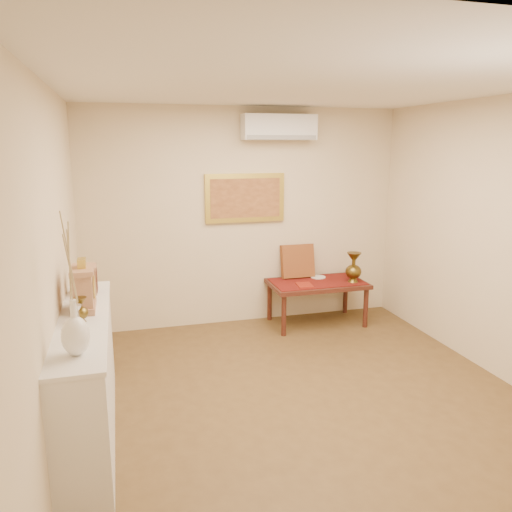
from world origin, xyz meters
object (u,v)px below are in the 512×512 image
object	(u,v)px
white_vase	(71,284)
wooden_chest	(88,279)
brass_urn_tall	(354,264)
display_ledge	(88,377)
mantel_clock	(84,288)
low_table	(317,287)

from	to	relation	value
white_vase	wooden_chest	size ratio (longest dim) A/B	3.69
white_vase	brass_urn_tall	xyz separation A→B (m)	(3.09, 2.46, -0.64)
wooden_chest	display_ledge	bearing A→B (deg)	-91.04
mantel_clock	low_table	world-z (taller)	mantel_clock
low_table	mantel_clock	bearing A→B (deg)	-147.56
white_vase	low_table	size ratio (longest dim) A/B	0.75
mantel_clock	low_table	size ratio (longest dim) A/B	0.34
white_vase	brass_urn_tall	bearing A→B (deg)	38.46
wooden_chest	mantel_clock	bearing A→B (deg)	-90.21
brass_urn_tall	mantel_clock	distance (m)	3.48
mantel_clock	low_table	bearing A→B (deg)	32.44
display_ledge	mantel_clock	world-z (taller)	mantel_clock
mantel_clock	wooden_chest	size ratio (longest dim) A/B	1.68
white_vase	low_table	bearing A→B (deg)	44.20
display_ledge	brass_urn_tall	bearing A→B (deg)	29.34
brass_urn_tall	wooden_chest	bearing A→B (deg)	-160.53
mantel_clock	display_ledge	bearing A→B (deg)	-93.13
white_vase	mantel_clock	xyz separation A→B (m)	(0.00, 0.90, -0.28)
brass_urn_tall	wooden_chest	world-z (taller)	wooden_chest
display_ledge	wooden_chest	bearing A→B (deg)	88.96
display_ledge	low_table	bearing A→B (deg)	35.10
mantel_clock	wooden_chest	xyz separation A→B (m)	(0.00, 0.46, -0.05)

